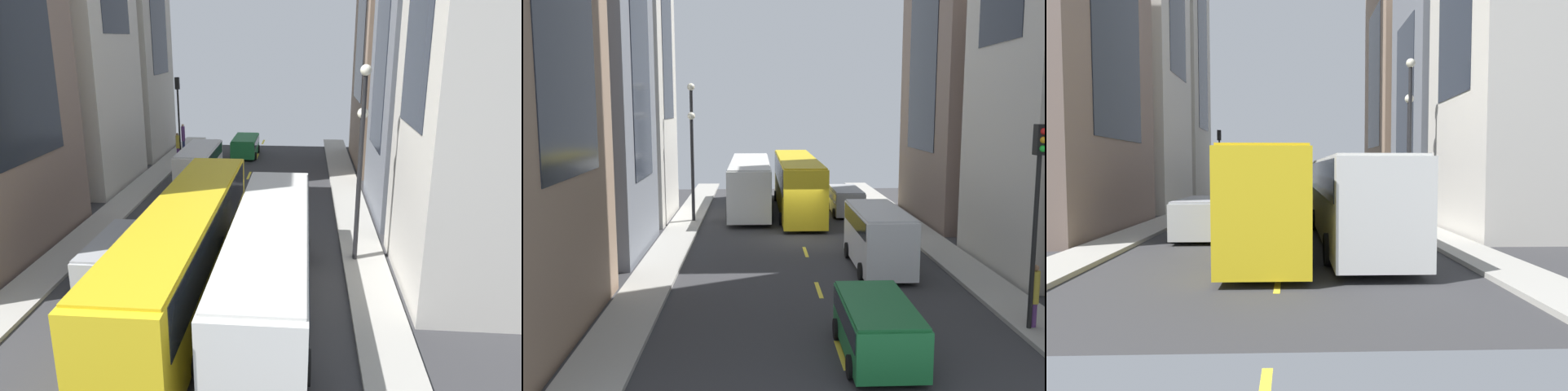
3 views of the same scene
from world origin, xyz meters
The scene contains 21 objects.
ground_plane centered at (0.00, 0.00, 0.00)m, with size 38.85×38.85×0.00m, color #333335.
sidewalk_west centered at (-6.51, 0.00, 0.07)m, with size 1.83×44.00×0.15m, color #9E9B93.
sidewalk_east centered at (6.51, 0.00, 0.07)m, with size 1.83×44.00×0.15m, color #9E9B93.
lane_stripe_0 centered at (0.00, -21.00, 0.01)m, with size 0.16×2.00×0.01m, color yellow.
lane_stripe_1 centered at (0.00, -15.00, 0.01)m, with size 0.16×2.00×0.01m, color yellow.
lane_stripe_2 centered at (0.00, -9.00, 0.01)m, with size 0.16×2.00×0.01m, color yellow.
lane_stripe_3 centered at (0.00, -3.00, 0.01)m, with size 0.16×2.00×0.01m, color yellow.
lane_stripe_4 centered at (0.00, 3.00, 0.01)m, with size 0.16×2.00×0.01m, color yellow.
lane_stripe_5 centered at (0.00, 9.00, 0.01)m, with size 0.16×2.00×0.01m, color yellow.
building_west_0 centered at (-10.73, -13.28, 10.82)m, with size 6.27×9.75×21.63m.
building_west_1 centered at (-11.63, -2.41, 7.93)m, with size 8.08×7.67×15.87m.
city_bus_white centered at (-2.74, 8.89, 2.01)m, with size 2.80×12.95×3.35m.
streetcar_yellow centered at (0.36, 8.26, 2.13)m, with size 2.70×14.87×3.59m.
delivery_van_white centered at (2.85, -5.99, 1.51)m, with size 2.25×5.83×2.58m.
car_green_0 centered at (0.97, -15.13, 0.93)m, with size 2.07×4.28×1.57m.
car_silver_2 centered at (3.44, 7.11, 1.00)m, with size 2.00×4.57×1.69m.
pedestrian_crossing_mid centered at (6.16, -13.48, 1.20)m, with size 0.30×0.30×1.96m.
pedestrian_crossing_near centered at (6.45, -16.55, 1.30)m, with size 0.31×0.31×2.17m.
traffic_light_near_corner centered at (5.99, -13.62, 4.45)m, with size 0.32×0.44×6.22m.
streetlamp_near centered at (-6.09, 4.75, 5.02)m, with size 0.44×0.44×8.10m.
streetlamp_far centered at (-6.09, 4.58, 4.13)m, with size 0.44×0.44×6.42m.
Camera 1 is at (-3.81, 24.76, 9.18)m, focal length 34.55 mm.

